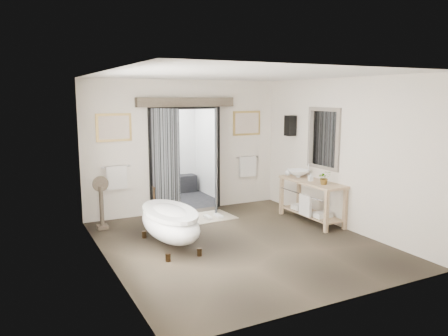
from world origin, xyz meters
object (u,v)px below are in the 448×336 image
Objects in this scene: clawfoot_tub at (170,222)px; rug at (205,217)px; basin at (298,174)px; vanity at (311,197)px.

rug is at bearing 46.74° from clawfoot_tub.
basin reaches higher than rug.
rug is at bearing 146.29° from vanity.
vanity is at bearing 2.18° from clawfoot_tub.
clawfoot_tub is 1.13× the size of vanity.
basin is at bearing -22.80° from rug.
clawfoot_tub is 3.09m from vanity.
vanity is 2.26m from rug.
basin reaches higher than vanity.
basin is at bearing 89.78° from vanity.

